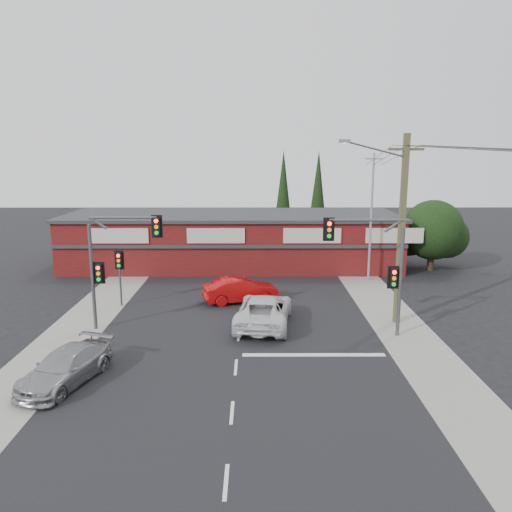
{
  "coord_description": "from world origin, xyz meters",
  "views": [
    {
      "loc": [
        0.8,
        -22.77,
        9.08
      ],
      "look_at": [
        0.88,
        3.0,
        3.68
      ],
      "focal_mm": 35.0,
      "sensor_mm": 36.0,
      "label": 1
    }
  ],
  "objects_px": {
    "silver_suv": "(65,367)",
    "shop_building": "(232,239)",
    "white_suv": "(264,310)",
    "utility_pole": "(399,224)",
    "red_sedan": "(241,290)"
  },
  "relations": [
    {
      "from": "red_sedan",
      "to": "shop_building",
      "type": "bearing_deg",
      "value": -11.37
    },
    {
      "from": "red_sedan",
      "to": "utility_pole",
      "type": "xyz_separation_m",
      "value": [
        8.4,
        -3.8,
        4.64
      ]
    },
    {
      "from": "shop_building",
      "to": "white_suv",
      "type": "bearing_deg",
      "value": -80.87
    },
    {
      "from": "silver_suv",
      "to": "utility_pole",
      "type": "distance_m",
      "value": 17.39
    },
    {
      "from": "white_suv",
      "to": "red_sedan",
      "type": "bearing_deg",
      "value": -64.83
    },
    {
      "from": "white_suv",
      "to": "red_sedan",
      "type": "xyz_separation_m",
      "value": [
        -1.35,
        4.15,
        -0.06
      ]
    },
    {
      "from": "red_sedan",
      "to": "shop_building",
      "type": "height_order",
      "value": "shop_building"
    },
    {
      "from": "silver_suv",
      "to": "shop_building",
      "type": "relative_size",
      "value": 0.17
    },
    {
      "from": "silver_suv",
      "to": "shop_building",
      "type": "xyz_separation_m",
      "value": [
        5.74,
        21.24,
        1.46
      ]
    },
    {
      "from": "white_suv",
      "to": "silver_suv",
      "type": "height_order",
      "value": "white_suv"
    },
    {
      "from": "red_sedan",
      "to": "shop_building",
      "type": "relative_size",
      "value": 0.17
    },
    {
      "from": "silver_suv",
      "to": "red_sedan",
      "type": "distance_m",
      "value": 12.91
    },
    {
      "from": "silver_suv",
      "to": "white_suv",
      "type": "bearing_deg",
      "value": 57.44
    },
    {
      "from": "white_suv",
      "to": "utility_pole",
      "type": "xyz_separation_m",
      "value": [
        7.05,
        0.35,
        4.59
      ]
    },
    {
      "from": "white_suv",
      "to": "shop_building",
      "type": "height_order",
      "value": "shop_building"
    }
  ]
}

